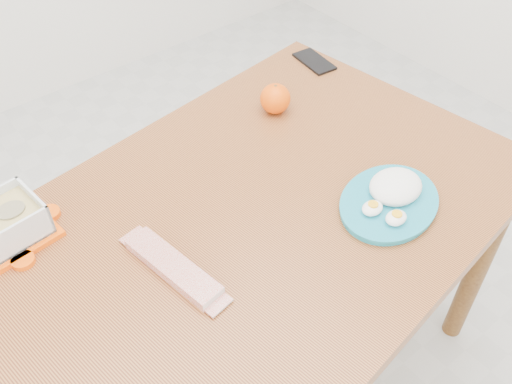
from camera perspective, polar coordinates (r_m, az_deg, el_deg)
ground at (r=1.97m, az=0.09°, el=-13.75°), size 3.50×3.50×0.00m
dining_table at (r=1.35m, az=0.00°, el=-4.63°), size 1.37×1.00×0.75m
orange_fruit at (r=1.54m, az=1.94°, el=9.32°), size 0.08×0.08×0.08m
rice_plate at (r=1.32m, az=13.41°, el=-0.36°), size 0.31×0.31×0.07m
candy_bar at (r=1.17m, az=-8.28°, el=-7.43°), size 0.09×0.24×0.02m
smartphone at (r=1.78m, az=5.85°, el=12.86°), size 0.08×0.14×0.01m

